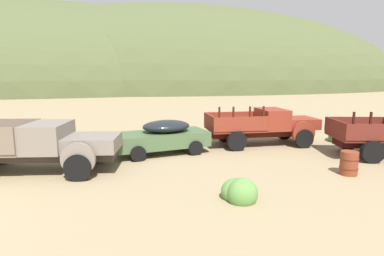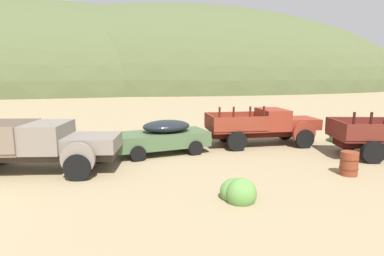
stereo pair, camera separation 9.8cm
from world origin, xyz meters
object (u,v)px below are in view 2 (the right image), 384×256
(car_weathered_green, at_px, (159,137))
(truck_rust_red, at_px, (270,126))
(truck_primer_gray, at_px, (45,145))
(oil_drum_spare, at_px, (349,163))

(car_weathered_green, height_order, truck_rust_red, truck_rust_red)
(truck_primer_gray, xyz_separation_m, oil_drum_spare, (11.17, -2.46, -0.58))
(truck_primer_gray, distance_m, truck_rust_red, 10.82)
(car_weathered_green, height_order, oil_drum_spare, car_weathered_green)
(truck_primer_gray, height_order, oil_drum_spare, truck_primer_gray)
(truck_primer_gray, xyz_separation_m, truck_rust_red, (10.42, 2.92, -0.02))
(truck_rust_red, relative_size, oil_drum_spare, 6.52)
(car_weathered_green, xyz_separation_m, oil_drum_spare, (6.70, -4.45, -0.37))
(truck_rust_red, bearing_deg, oil_drum_spare, -81.75)
(truck_rust_red, bearing_deg, car_weathered_green, -170.74)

